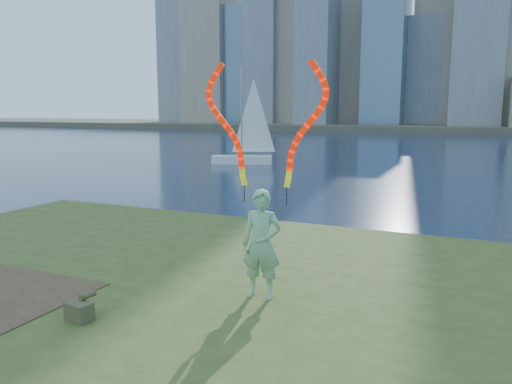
% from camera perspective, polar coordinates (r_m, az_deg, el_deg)
% --- Properties ---
extents(ground, '(320.00, 320.00, 0.00)m').
position_cam_1_polar(ground, '(10.74, -7.59, -12.06)').
color(ground, '#192640').
rests_on(ground, ground).
extents(grassy_knoll, '(20.00, 18.00, 0.80)m').
position_cam_1_polar(grassy_knoll, '(8.90, -15.70, -14.64)').
color(grassy_knoll, '#3C4C1B').
rests_on(grassy_knoll, ground).
extents(far_shore, '(320.00, 40.00, 1.20)m').
position_cam_1_polar(far_shore, '(103.65, 21.45, 6.91)').
color(far_shore, '#504B3B').
rests_on(far_shore, ground).
extents(woman_with_ribbons, '(2.12, 0.51, 4.19)m').
position_cam_1_polar(woman_with_ribbons, '(8.21, 0.74, -2.72)').
color(woman_with_ribbons, '#237C34').
rests_on(woman_with_ribbons, grassy_knoll).
extents(canvas_bag, '(0.43, 0.49, 0.38)m').
position_cam_1_polar(canvas_bag, '(8.09, -19.49, -12.63)').
color(canvas_bag, '#444327').
rests_on(canvas_bag, grassy_knoll).
extents(sailboat, '(4.58, 2.98, 7.05)m').
position_cam_1_polar(sailboat, '(36.69, -1.27, 5.16)').
color(sailboat, white).
rests_on(sailboat, ground).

